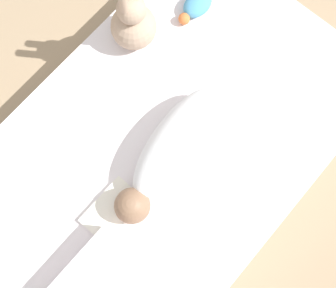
% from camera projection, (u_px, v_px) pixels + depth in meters
% --- Properties ---
extents(ground_plane, '(12.00, 12.00, 0.00)m').
position_uv_depth(ground_plane, '(161.00, 159.00, 1.87)').
color(ground_plane, '#9E8466').
extents(bed_mattress, '(1.59, 0.99, 0.20)m').
position_uv_depth(bed_mattress, '(160.00, 153.00, 1.77)').
color(bed_mattress, white).
rests_on(bed_mattress, ground_plane).
extents(burp_cloth, '(0.20, 0.15, 0.02)m').
position_uv_depth(burp_cloth, '(115.00, 212.00, 1.61)').
color(burp_cloth, white).
rests_on(burp_cloth, bed_mattress).
extents(swaddled_baby, '(0.56, 0.22, 0.17)m').
position_uv_depth(swaddled_baby, '(171.00, 150.00, 1.59)').
color(swaddled_baby, white).
rests_on(swaddled_baby, bed_mattress).
extents(bunny_plush, '(0.17, 0.17, 0.34)m').
position_uv_depth(bunny_plush, '(133.00, 23.00, 1.67)').
color(bunny_plush, tan).
rests_on(bunny_plush, bed_mattress).
extents(turtle_plush, '(0.17, 0.09, 0.06)m').
position_uv_depth(turtle_plush, '(196.00, 6.00, 1.78)').
color(turtle_plush, '#4C99C6').
rests_on(turtle_plush, bed_mattress).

